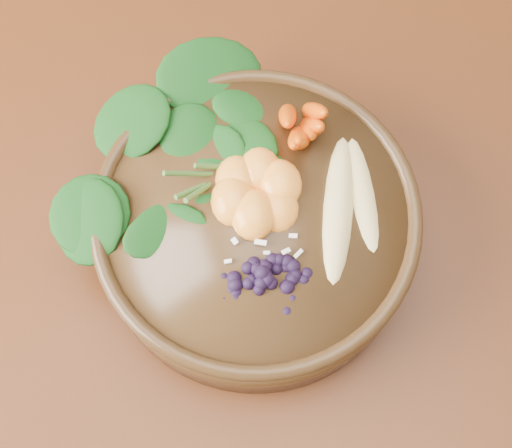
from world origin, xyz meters
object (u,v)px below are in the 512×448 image
object	(u,v)px
stoneware_bowl	(256,228)
mandarin_cluster	(257,186)
kale_heap	(199,143)
carrot_cluster	(309,107)
banana_halves	(352,195)
blueberry_pile	(266,271)
dining_table	(392,120)

from	to	relation	value
stoneware_bowl	mandarin_cluster	distance (m)	0.05
kale_heap	carrot_cluster	xyz separation A→B (m)	(0.09, 0.02, 0.02)
stoneware_bowl	banana_halves	bearing A→B (deg)	4.74
mandarin_cluster	blueberry_pile	size ratio (longest dim) A/B	0.69
carrot_cluster	kale_heap	bearing A→B (deg)	-169.49
banana_halves	kale_heap	bearing A→B (deg)	156.45
stoneware_bowl	carrot_cluster	xyz separation A→B (m)	(0.04, 0.07, 0.07)
banana_halves	mandarin_cluster	size ratio (longest dim) A/B	1.79
carrot_cluster	banana_halves	world-z (taller)	carrot_cluster
dining_table	carrot_cluster	xyz separation A→B (m)	(-0.11, -0.10, 0.20)
banana_halves	stoneware_bowl	bearing A→B (deg)	-177.26
kale_heap	carrot_cluster	size ratio (longest dim) A/B	2.37
stoneware_bowl	mandarin_cluster	xyz separation A→B (m)	(0.00, 0.02, 0.05)
kale_heap	mandarin_cluster	xyz separation A→B (m)	(0.04, -0.04, -0.01)
dining_table	stoneware_bowl	size ratio (longest dim) A/B	6.08
kale_heap	blueberry_pile	distance (m)	0.12
banana_halves	blueberry_pile	bearing A→B (deg)	-141.51
stoneware_bowl	kale_heap	bearing A→B (deg)	128.86
stoneware_bowl	blueberry_pile	distance (m)	0.08
carrot_cluster	blueberry_pile	bearing A→B (deg)	-109.55
dining_table	mandarin_cluster	size ratio (longest dim) A/B	19.17
dining_table	blueberry_pile	xyz separation A→B (m)	(-0.15, -0.22, 0.18)
kale_heap	blueberry_pile	bearing A→B (deg)	-66.20
stoneware_bowl	mandarin_cluster	bearing A→B (deg)	85.65
carrot_cluster	mandarin_cluster	size ratio (longest dim) A/B	0.87
stoneware_bowl	mandarin_cluster	size ratio (longest dim) A/B	3.15
dining_table	kale_heap	world-z (taller)	kale_heap
stoneware_bowl	banana_halves	size ratio (longest dim) A/B	1.76
banana_halves	mandarin_cluster	xyz separation A→B (m)	(-0.07, 0.01, 0.00)
carrot_cluster	banana_halves	distance (m)	0.08
mandarin_cluster	blueberry_pile	distance (m)	0.07
blueberry_pile	stoneware_bowl	bearing A→B (deg)	94.86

